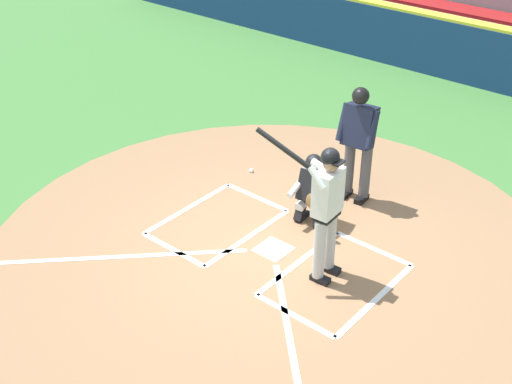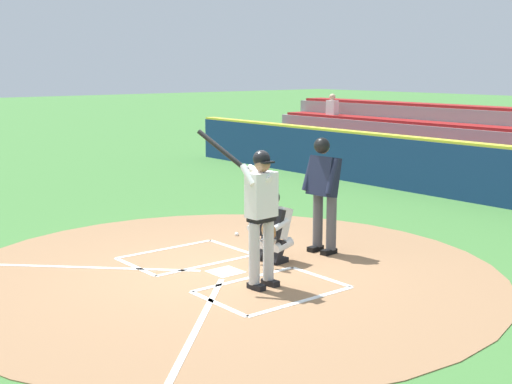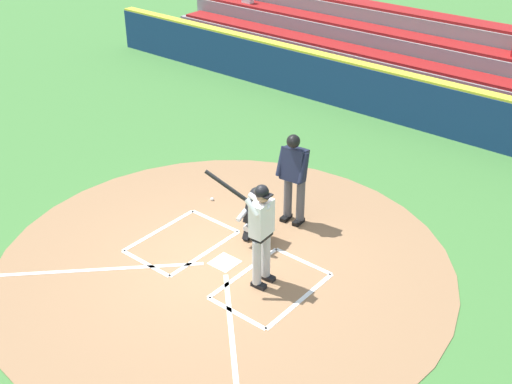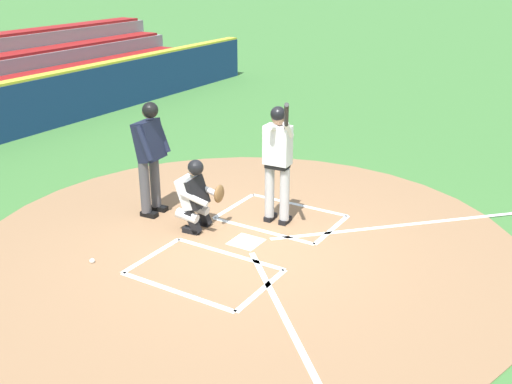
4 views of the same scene
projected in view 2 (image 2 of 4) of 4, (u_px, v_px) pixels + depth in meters
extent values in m
plane|color=#427A38|center=(226.00, 273.00, 10.08)|extent=(120.00, 120.00, 0.00)
cylinder|color=#99704C|center=(226.00, 272.00, 10.08)|extent=(8.00, 8.00, 0.01)
cube|color=white|center=(226.00, 272.00, 10.08)|extent=(0.44, 0.44, 0.01)
cube|color=white|center=(321.00, 277.00, 9.83)|extent=(1.20, 0.08, 0.01)
cube|color=white|center=(218.00, 304.00, 8.72)|extent=(1.20, 0.08, 0.01)
cube|color=white|center=(245.00, 279.00, 9.73)|extent=(0.08, 1.80, 0.01)
cube|color=white|center=(303.00, 301.00, 8.82)|extent=(0.08, 1.80, 0.01)
cube|color=white|center=(232.00, 247.00, 11.44)|extent=(1.20, 0.08, 0.01)
cube|color=white|center=(135.00, 267.00, 10.32)|extent=(1.20, 0.08, 0.01)
cube|color=white|center=(208.00, 265.00, 10.42)|extent=(0.08, 1.80, 0.01)
cube|color=white|center=(166.00, 249.00, 11.34)|extent=(0.08, 1.80, 0.01)
cube|color=white|center=(29.00, 266.00, 10.39)|extent=(3.73, 3.73, 0.01)
cube|color=white|center=(183.00, 355.00, 7.17)|extent=(3.73, 3.73, 0.01)
cylinder|color=#BCBCBC|center=(268.00, 250.00, 9.41)|extent=(0.15, 0.15, 0.84)
cube|color=black|center=(270.00, 283.00, 9.46)|extent=(0.27, 0.14, 0.09)
cylinder|color=#BCBCBC|center=(254.00, 253.00, 9.23)|extent=(0.15, 0.15, 0.84)
cube|color=black|center=(256.00, 287.00, 9.28)|extent=(0.27, 0.14, 0.09)
cube|color=black|center=(261.00, 218.00, 9.24)|extent=(0.24, 0.35, 0.10)
cube|color=white|center=(261.00, 195.00, 9.18)|extent=(0.26, 0.41, 0.60)
sphere|color=#9E7051|center=(263.00, 164.00, 9.09)|extent=(0.21, 0.21, 0.21)
sphere|color=black|center=(262.00, 159.00, 9.09)|extent=(0.23, 0.23, 0.23)
cube|color=black|center=(267.00, 162.00, 9.02)|extent=(0.12, 0.18, 0.02)
cylinder|color=white|center=(260.00, 173.00, 9.18)|extent=(0.43, 0.12, 0.21)
cylinder|color=white|center=(248.00, 175.00, 9.04)|extent=(0.27, 0.11, 0.29)
cylinder|color=black|center=(222.00, 150.00, 9.16)|extent=(0.67, 0.40, 0.53)
cylinder|color=black|center=(246.00, 170.00, 9.07)|extent=(0.10, 0.10, 0.08)
cube|color=black|center=(280.00, 261.00, 10.53)|extent=(0.15, 0.27, 0.09)
cube|color=black|center=(278.00, 252.00, 10.47)|extent=(0.15, 0.26, 0.37)
cylinder|color=silver|center=(283.00, 245.00, 10.53)|extent=(0.19, 0.38, 0.21)
cube|color=black|center=(265.00, 257.00, 10.75)|extent=(0.15, 0.27, 0.09)
cube|color=black|center=(263.00, 248.00, 10.69)|extent=(0.15, 0.26, 0.37)
cylinder|color=silver|center=(268.00, 242.00, 10.75)|extent=(0.19, 0.38, 0.21)
cube|color=silver|center=(276.00, 222.00, 10.58)|extent=(0.44, 0.40, 0.52)
cube|color=black|center=(271.00, 223.00, 10.50)|extent=(0.44, 0.26, 0.46)
sphere|color=tan|center=(273.00, 198.00, 10.47)|extent=(0.21, 0.21, 0.21)
sphere|color=black|center=(272.00, 197.00, 10.45)|extent=(0.24, 0.24, 0.24)
cylinder|color=silver|center=(278.00, 227.00, 10.33)|extent=(0.14, 0.46, 0.20)
cylinder|color=silver|center=(259.00, 223.00, 10.60)|extent=(0.14, 0.46, 0.20)
ellipsoid|color=brown|center=(269.00, 231.00, 10.19)|extent=(0.29, 0.13, 0.28)
cylinder|color=#4C4C51|center=(331.00, 223.00, 10.98)|extent=(0.16, 0.16, 0.86)
cube|color=black|center=(329.00, 252.00, 11.03)|extent=(0.16, 0.29, 0.09)
cylinder|color=#4C4C51|center=(318.00, 220.00, 11.18)|extent=(0.16, 0.16, 0.86)
cube|color=black|center=(315.00, 249.00, 11.23)|extent=(0.16, 0.29, 0.09)
cube|color=#191E33|center=(324.00, 176.00, 10.92)|extent=(0.47, 0.40, 0.66)
sphere|color=#9E7051|center=(323.00, 147.00, 10.81)|extent=(0.22, 0.22, 0.22)
sphere|color=black|center=(322.00, 146.00, 10.80)|extent=(0.25, 0.25, 0.25)
cylinder|color=#191E33|center=(332.00, 177.00, 10.69)|extent=(0.13, 0.29, 0.56)
cylinder|color=#191E33|center=(309.00, 173.00, 11.03)|extent=(0.13, 0.29, 0.56)
sphere|color=white|center=(237.00, 234.00, 12.23)|extent=(0.07, 0.07, 0.07)
cube|color=navy|center=(511.00, 179.00, 14.61)|extent=(22.00, 0.36, 1.25)
cube|color=white|center=(332.00, 108.00, 22.20)|extent=(0.36, 0.22, 0.46)
sphere|color=beige|center=(332.00, 97.00, 22.14)|extent=(0.20, 0.20, 0.20)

